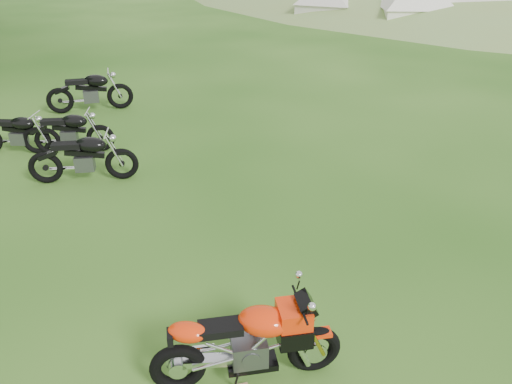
% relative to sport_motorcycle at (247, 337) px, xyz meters
% --- Properties ---
extents(ground, '(120.00, 120.00, 0.00)m').
position_rel_sport_motorcycle_xyz_m(ground, '(-0.44, 1.83, -0.55)').
color(ground, '#1C480F').
rests_on(ground, ground).
extents(sport_motorcycle, '(1.89, 1.05, 1.11)m').
position_rel_sport_motorcycle_xyz_m(sport_motorcycle, '(0.00, 0.00, 0.00)').
color(sport_motorcycle, '#F13008').
rests_on(sport_motorcycle, ground).
extents(vintage_moto_a, '(1.75, 0.58, 0.90)m').
position_rel_sport_motorcycle_xyz_m(vintage_moto_a, '(-5.65, 4.99, -0.10)').
color(vintage_moto_a, black).
rests_on(vintage_moto_a, ground).
extents(vintage_moto_b, '(1.92, 0.95, 0.99)m').
position_rel_sport_motorcycle_xyz_m(vintage_moto_b, '(-3.73, 3.99, -0.06)').
color(vintage_moto_b, black).
rests_on(vintage_moto_b, ground).
extents(vintage_moto_c, '(2.04, 1.28, 1.07)m').
position_rel_sport_motorcycle_xyz_m(vintage_moto_c, '(-5.42, 7.76, -0.02)').
color(vintage_moto_c, black).
rests_on(vintage_moto_c, ground).
extents(vintage_moto_d, '(1.82, 0.87, 0.94)m').
position_rel_sport_motorcycle_xyz_m(vintage_moto_d, '(-4.66, 5.20, -0.09)').
color(vintage_moto_d, black).
rests_on(vintage_moto_d, ground).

